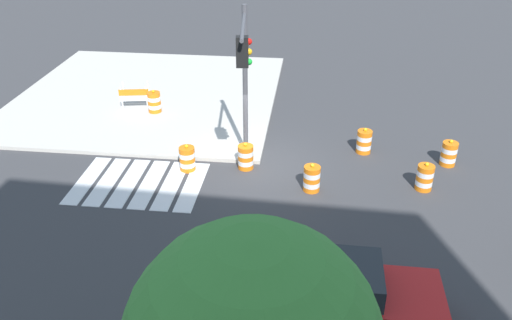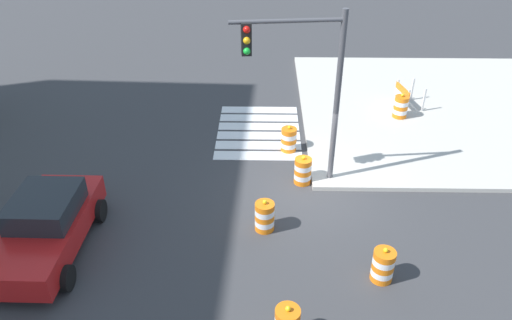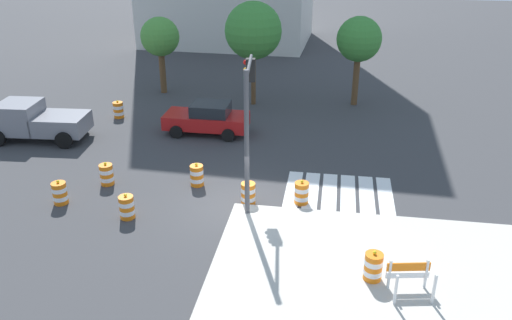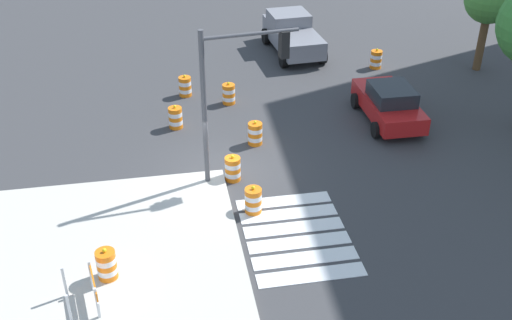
% 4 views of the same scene
% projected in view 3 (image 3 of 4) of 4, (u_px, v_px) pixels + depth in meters
% --- Properties ---
extents(ground_plane, '(120.00, 120.00, 0.00)m').
position_uv_depth(ground_plane, '(235.00, 207.00, 20.34)').
color(ground_plane, '#38383A').
extents(crosswalk_stripes, '(4.35, 3.20, 0.02)m').
position_uv_depth(crosswalk_stripes, '(339.00, 192.00, 21.38)').
color(crosswalk_stripes, silver).
rests_on(crosswalk_stripes, ground).
extents(sports_car, '(4.32, 2.18, 1.63)m').
position_uv_depth(sports_car, '(207.00, 118.00, 26.98)').
color(sports_car, red).
rests_on(sports_car, ground).
extents(pickup_truck, '(5.27, 2.63, 1.92)m').
position_uv_depth(pickup_truck, '(32.00, 121.00, 26.17)').
color(pickup_truck, slate).
rests_on(pickup_truck, ground).
extents(traffic_barrel_near_corner, '(0.56, 0.56, 1.02)m').
position_uv_depth(traffic_barrel_near_corner, '(127.00, 207.00, 19.41)').
color(traffic_barrel_near_corner, orange).
rests_on(traffic_barrel_near_corner, ground).
extents(traffic_barrel_crosswalk_end, '(0.56, 0.56, 1.02)m').
position_uv_depth(traffic_barrel_crosswalk_end, '(107.00, 174.00, 21.87)').
color(traffic_barrel_crosswalk_end, orange).
rests_on(traffic_barrel_crosswalk_end, ground).
extents(traffic_barrel_median_near, '(0.56, 0.56, 1.02)m').
position_uv_depth(traffic_barrel_median_near, '(248.00, 194.00, 20.36)').
color(traffic_barrel_median_near, orange).
rests_on(traffic_barrel_median_near, ground).
extents(traffic_barrel_median_far, '(0.56, 0.56, 1.02)m').
position_uv_depth(traffic_barrel_median_far, '(60.00, 193.00, 20.40)').
color(traffic_barrel_median_far, orange).
rests_on(traffic_barrel_median_far, ground).
extents(traffic_barrel_far_curb, '(0.56, 0.56, 1.02)m').
position_uv_depth(traffic_barrel_far_curb, '(197.00, 175.00, 21.80)').
color(traffic_barrel_far_curb, orange).
rests_on(traffic_barrel_far_curb, ground).
extents(traffic_barrel_lane_center, '(0.56, 0.56, 1.02)m').
position_uv_depth(traffic_barrel_lane_center, '(302.00, 193.00, 20.41)').
color(traffic_barrel_lane_center, orange).
rests_on(traffic_barrel_lane_center, ground).
extents(traffic_barrel_opposite_curb, '(0.56, 0.56, 1.02)m').
position_uv_depth(traffic_barrel_opposite_curb, '(118.00, 110.00, 29.21)').
color(traffic_barrel_opposite_curb, orange).
rests_on(traffic_barrel_opposite_curb, ground).
extents(traffic_barrel_on_sidewalk, '(0.56, 0.56, 1.02)m').
position_uv_depth(traffic_barrel_on_sidewalk, '(373.00, 266.00, 15.86)').
color(traffic_barrel_on_sidewalk, orange).
rests_on(traffic_barrel_on_sidewalk, sidewalk_corner).
extents(construction_barricade, '(1.36, 0.99, 1.00)m').
position_uv_depth(construction_barricade, '(409.00, 275.00, 15.29)').
color(construction_barricade, silver).
rests_on(construction_barricade, sidewalk_corner).
extents(traffic_light_pole, '(0.68, 3.28, 5.50)m').
position_uv_depth(traffic_light_pole, '(248.00, 108.00, 19.09)').
color(traffic_light_pole, '#4C4C51').
rests_on(traffic_light_pole, sidewalk_corner).
extents(street_tree_streetside_near, '(2.58, 2.58, 5.22)m').
position_uv_depth(street_tree_streetside_near, '(359.00, 40.00, 29.82)').
color(street_tree_streetside_near, brown).
rests_on(street_tree_streetside_near, ground).
extents(street_tree_streetside_mid, '(3.28, 3.28, 6.04)m').
position_uv_depth(street_tree_streetside_mid, '(253.00, 31.00, 29.70)').
color(street_tree_streetside_mid, brown).
rests_on(street_tree_streetside_mid, ground).
extents(street_tree_streetside_far, '(2.40, 2.40, 4.77)m').
position_uv_depth(street_tree_streetside_far, '(160.00, 38.00, 32.15)').
color(street_tree_streetside_far, brown).
rests_on(street_tree_streetside_far, ground).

